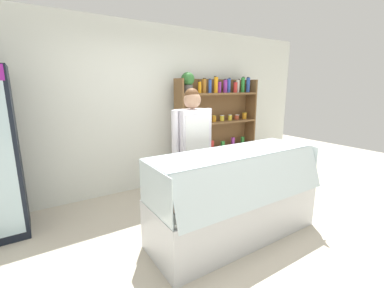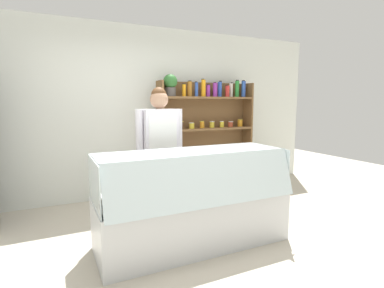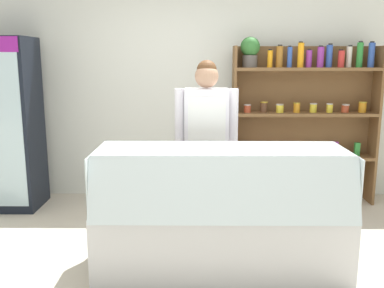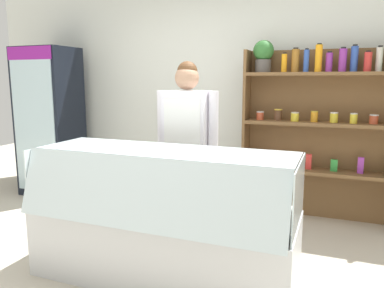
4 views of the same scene
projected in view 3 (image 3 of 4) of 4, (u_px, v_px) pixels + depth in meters
name	position (u px, v px, depth m)	size (l,w,h in m)	color
ground_plane	(211.00, 268.00, 3.55)	(12.00, 12.00, 0.00)	beige
back_wall	(206.00, 88.00, 5.25)	(6.80, 0.10, 2.70)	silver
drinks_fridge	(4.00, 125.00, 4.84)	(0.72, 0.59, 1.94)	black
shelving_unit	(300.00, 111.00, 5.02)	(1.68, 0.29, 1.94)	brown
deli_display_case	(220.00, 232.00, 3.49)	(2.00, 0.79, 1.01)	silver
shop_clerk	(206.00, 133.00, 4.08)	(0.60, 0.25, 1.69)	#2D2D38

